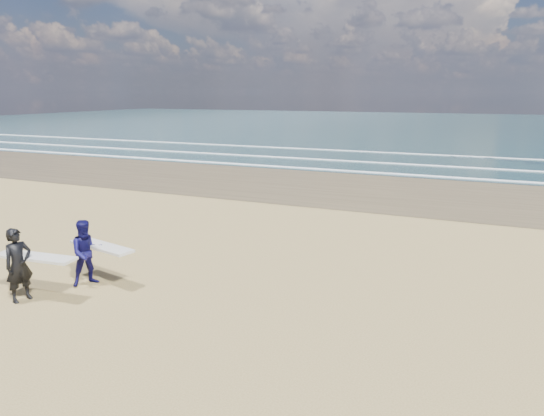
% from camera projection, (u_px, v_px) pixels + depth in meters
% --- Properties ---
extents(surfer_near, '(2.24, 1.11, 1.90)m').
position_uv_depth(surfer_near, '(21.00, 264.00, 12.16)').
color(surfer_near, black).
rests_on(surfer_near, ground).
extents(surfer_far, '(2.26, 1.39, 1.83)m').
position_uv_depth(surfer_far, '(88.00, 252.00, 13.20)').
color(surfer_far, '#0E0C43').
rests_on(surfer_far, ground).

